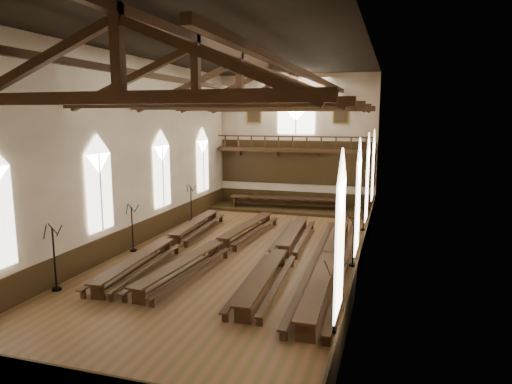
% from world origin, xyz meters
% --- Properties ---
extents(ground, '(26.00, 26.00, 0.00)m').
position_xyz_m(ground, '(0.00, 0.00, 0.00)').
color(ground, brown).
rests_on(ground, ground).
extents(room_walls, '(26.00, 26.00, 26.00)m').
position_xyz_m(room_walls, '(0.00, 0.00, 6.46)').
color(room_walls, beige).
rests_on(room_walls, ground).
extents(wainscot_band, '(12.00, 26.00, 1.20)m').
position_xyz_m(wainscot_band, '(0.00, 0.00, 0.60)').
color(wainscot_band, '#35230F').
rests_on(wainscot_band, ground).
extents(side_windows, '(11.85, 19.80, 4.50)m').
position_xyz_m(side_windows, '(-0.00, -0.00, 3.74)').
color(side_windows, white).
rests_on(side_windows, room_walls).
extents(end_window, '(2.80, 0.12, 3.80)m').
position_xyz_m(end_window, '(0.00, 12.90, 7.22)').
color(end_window, white).
rests_on(end_window, room_walls).
extents(minstrels_gallery, '(11.80, 1.24, 3.70)m').
position_xyz_m(minstrels_gallery, '(0.00, 12.66, 3.91)').
color(minstrels_gallery, '#3C2213').
rests_on(minstrels_gallery, room_walls).
extents(portraits, '(7.75, 0.09, 1.45)m').
position_xyz_m(portraits, '(0.00, 12.90, 7.10)').
color(portraits, olive).
rests_on(portraits, room_walls).
extents(roof_trusses, '(11.70, 25.70, 2.80)m').
position_xyz_m(roof_trusses, '(0.00, -0.00, 8.22)').
color(roof_trusses, '#3C2213').
rests_on(roof_trusses, room_walls).
extents(refectory_row_a, '(1.89, 14.22, 0.72)m').
position_xyz_m(refectory_row_a, '(-3.82, -0.24, 0.53)').
color(refectory_row_a, '#3C2213').
rests_on(refectory_row_a, ground).
extents(refectory_row_b, '(2.02, 14.36, 0.74)m').
position_xyz_m(refectory_row_b, '(-1.08, -0.12, 0.54)').
color(refectory_row_b, '#3C2213').
rests_on(refectory_row_b, ground).
extents(refectory_row_c, '(1.82, 14.27, 0.73)m').
position_xyz_m(refectory_row_c, '(2.20, -0.52, 0.53)').
color(refectory_row_c, '#3C2213').
rests_on(refectory_row_c, ground).
extents(refectory_row_d, '(1.88, 15.00, 0.81)m').
position_xyz_m(refectory_row_d, '(4.58, -0.85, 0.59)').
color(refectory_row_d, '#3C2213').
rests_on(refectory_row_d, ground).
extents(dais, '(11.40, 3.02, 0.20)m').
position_xyz_m(dais, '(-0.33, 11.40, 0.10)').
color(dais, '#35230F').
rests_on(dais, ground).
extents(high_table, '(8.46, 1.65, 0.79)m').
position_xyz_m(high_table, '(-0.33, 11.40, 0.87)').
color(high_table, '#3C2213').
rests_on(high_table, dais).
extents(high_chairs, '(7.63, 0.44, 0.93)m').
position_xyz_m(high_chairs, '(-0.33, 12.21, 0.71)').
color(high_chairs, '#3C2213').
rests_on(high_chairs, dais).
extents(candelabrum_left_near, '(0.77, 0.83, 2.73)m').
position_xyz_m(candelabrum_left_near, '(-5.55, -6.63, 0.83)').
color(candelabrum_left_near, black).
rests_on(candelabrum_left_near, ground).
extents(candelabrum_left_mid, '(0.71, 0.76, 2.49)m').
position_xyz_m(candelabrum_left_mid, '(-5.55, -0.99, 0.76)').
color(candelabrum_left_mid, black).
rests_on(candelabrum_left_mid, ground).
extents(candelabrum_left_far, '(0.66, 0.76, 2.48)m').
position_xyz_m(candelabrum_left_far, '(-5.55, 6.11, 0.75)').
color(candelabrum_left_far, black).
rests_on(candelabrum_left_far, ground).
extents(candelabrum_right_near, '(0.73, 0.67, 2.40)m').
position_xyz_m(candelabrum_right_near, '(5.55, -6.97, 0.73)').
color(candelabrum_right_near, black).
rests_on(candelabrum_right_near, ground).
extents(candelabrum_right_mid, '(0.73, 0.73, 2.46)m').
position_xyz_m(candelabrum_right_mid, '(5.55, -0.10, 0.75)').
color(candelabrum_right_mid, black).
rests_on(candelabrum_right_mid, ground).
extents(candelabrum_right_far, '(0.67, 0.71, 2.34)m').
position_xyz_m(candelabrum_right_far, '(5.55, 6.96, 0.71)').
color(candelabrum_right_far, black).
rests_on(candelabrum_right_far, ground).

